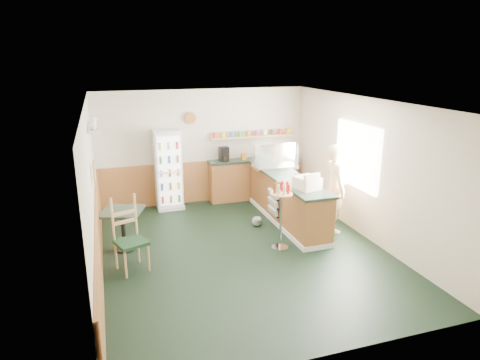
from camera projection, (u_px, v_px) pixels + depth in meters
name	position (u px, v px, depth m)	size (l,w,h in m)	color
ground	(243.00, 251.00, 7.83)	(6.00, 6.00, 0.00)	black
room_envelope	(219.00, 162.00, 8.00)	(5.04, 6.02, 2.72)	beige
service_counter	(287.00, 201.00, 9.08)	(0.68, 3.01, 1.01)	#976331
back_counter	(253.00, 177.00, 10.58)	(2.24, 0.42, 1.69)	#976331
drinks_fridge	(168.00, 170.00, 9.81)	(0.60, 0.52, 1.83)	silver
display_case	(275.00, 156.00, 9.51)	(0.96, 0.50, 0.54)	silver
cash_register	(307.00, 183.00, 8.09)	(0.40, 0.42, 0.23)	beige
shopkeeper	(335.00, 188.00, 8.51)	(0.60, 0.43, 1.79)	tan
condiment_stand	(281.00, 206.00, 7.72)	(0.40, 0.40, 1.25)	silver
newspaper_rack	(273.00, 203.00, 8.88)	(0.09, 0.45, 0.53)	black
cafe_table	(123.00, 222.00, 7.74)	(0.89, 0.89, 0.77)	black
cafe_chair	(130.00, 231.00, 7.05)	(0.59, 0.60, 1.25)	black
dog_doorstop	(257.00, 221.00, 8.93)	(0.20, 0.26, 0.24)	gray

